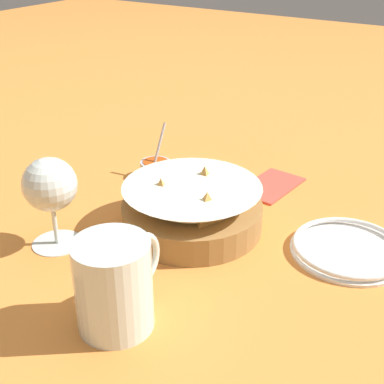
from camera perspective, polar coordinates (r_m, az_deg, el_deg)
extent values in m
plane|color=orange|center=(0.85, -3.55, -4.20)|extent=(4.00, 4.00, 0.00)
cylinder|color=olive|center=(0.85, 0.00, -2.53)|extent=(0.22, 0.22, 0.04)
cone|color=#EDE5C6|center=(0.84, 0.00, -1.56)|extent=(0.22, 0.22, 0.07)
cylinder|color=#3D842D|center=(0.85, 0.00, -2.40)|extent=(0.17, 0.17, 0.01)
pyramid|color=#CC8E42|center=(0.87, 1.35, 1.01)|extent=(0.08, 0.08, 0.06)
pyramid|color=#CC8E42|center=(0.84, -3.30, -0.25)|extent=(0.07, 0.08, 0.06)
pyramid|color=#CC8E42|center=(0.80, 1.62, -1.83)|extent=(0.08, 0.06, 0.06)
cylinder|color=#B7B7BC|center=(1.02, -3.88, 2.42)|extent=(0.06, 0.06, 0.03)
cylinder|color=#CC4C14|center=(1.02, -3.89, 2.71)|extent=(0.05, 0.05, 0.02)
cylinder|color=#B7B7BC|center=(1.01, -3.61, 4.65)|extent=(0.05, 0.01, 0.09)
cylinder|color=silver|center=(0.85, -14.15, -5.24)|extent=(0.08, 0.08, 0.00)
cylinder|color=silver|center=(0.83, -14.41, -3.30)|extent=(0.01, 0.01, 0.06)
sphere|color=silver|center=(0.80, -14.96, 0.78)|extent=(0.08, 0.08, 0.08)
sphere|color=#DBD17A|center=(0.80, -14.87, 0.14)|extent=(0.05, 0.05, 0.05)
cylinder|color=silver|center=(0.65, -8.37, -9.83)|extent=(0.09, 0.09, 0.12)
cylinder|color=#935119|center=(0.66, -8.28, -10.84)|extent=(0.08, 0.08, 0.08)
torus|color=silver|center=(0.68, -5.59, -7.52)|extent=(0.08, 0.01, 0.08)
cylinder|color=white|center=(0.83, 16.32, -5.97)|extent=(0.17, 0.17, 0.01)
torus|color=white|center=(0.83, 16.38, -5.60)|extent=(0.17, 0.17, 0.01)
cube|color=#DB4C3D|center=(1.00, 8.43, 0.78)|extent=(0.14, 0.09, 0.01)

